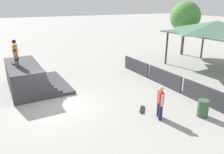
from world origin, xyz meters
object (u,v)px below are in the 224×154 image
at_px(tree_beside_pavilion, 185,17).
at_px(skateboard_on_ground, 142,109).
at_px(skateboard_on_deck, 14,63).
at_px(skater_on_deck, 15,51).
at_px(bystander_walking, 160,101).
at_px(trash_bin, 203,108).

bearing_deg(tree_beside_pavilion, skateboard_on_ground, -53.26).
bearing_deg(skateboard_on_deck, skater_on_deck, 7.78).
relative_size(bystander_walking, skateboard_on_ground, 2.22).
xyz_separation_m(skateboard_on_deck, bystander_walking, (7.38, 5.59, -0.82)).
height_order(skateboard_on_deck, skateboard_on_ground, skateboard_on_deck).
relative_size(skateboard_on_ground, tree_beside_pavilion, 0.13).
distance_m(skater_on_deck, skateboard_on_deck, 1.08).
distance_m(bystander_walking, trash_bin, 2.21).
bearing_deg(skateboard_on_ground, tree_beside_pavilion, 168.06).
bearing_deg(trash_bin, skateboard_on_deck, -137.52).
relative_size(skateboard_on_deck, bystander_walking, 0.50).
xyz_separation_m(skateboard_on_ground, tree_beside_pavilion, (-8.52, 11.42, 3.85)).
height_order(skater_on_deck, trash_bin, skater_on_deck).
xyz_separation_m(skateboard_on_deck, trash_bin, (8.25, 7.56, -1.30)).
bearing_deg(skateboard_on_deck, bystander_walking, 31.65).
xyz_separation_m(skater_on_deck, bystander_walking, (6.75, 5.44, -1.68)).
bearing_deg(bystander_walking, skater_on_deck, 65.08).
xyz_separation_m(skateboard_on_deck, tree_beside_pavilion, (-2.17, 16.75, 2.19)).
bearing_deg(trash_bin, tree_beside_pavilion, 138.60).
distance_m(bystander_walking, tree_beside_pavilion, 14.99).
bearing_deg(trash_bin, skater_on_deck, -135.82).
xyz_separation_m(skater_on_deck, skateboard_on_deck, (-0.63, -0.15, -0.86)).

